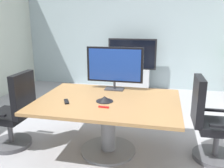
{
  "coord_description": "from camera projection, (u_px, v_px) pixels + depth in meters",
  "views": [
    {
      "loc": [
        0.72,
        -3.1,
        1.78
      ],
      "look_at": [
        0.03,
        0.06,
        0.9
      ],
      "focal_mm": 38.49,
      "sensor_mm": 36.0,
      "label": 1
    }
  ],
  "objects": [
    {
      "name": "office_chair_right",
      "position": [
        210.0,
        126.0,
        3.06
      ],
      "size": [
        0.6,
        0.58,
        1.09
      ],
      "rotation": [
        0.0,
        0.0,
        1.59
      ],
      "color": "#4C4C51",
      "rests_on": "ground"
    },
    {
      "name": "whiteboard_marker",
      "position": [
        104.0,
        107.0,
        2.87
      ],
      "size": [
        0.13,
        0.03,
        0.02
      ],
      "primitive_type": "cube",
      "rotation": [
        0.0,
        0.0,
        -0.08
      ],
      "color": "red",
      "rests_on": "conference_table"
    },
    {
      "name": "tv_monitor",
      "position": [
        115.0,
        66.0,
        3.53
      ],
      "size": [
        0.84,
        0.18,
        0.64
      ],
      "color": "#333338",
      "rests_on": "conference_table"
    },
    {
      "name": "office_chair_left",
      "position": [
        15.0,
        117.0,
        3.36
      ],
      "size": [
        0.6,
        0.58,
        1.09
      ],
      "rotation": [
        0.0,
        0.0,
        -1.6
      ],
      "color": "#4C4C51",
      "rests_on": "ground"
    },
    {
      "name": "conference_table",
      "position": [
        108.0,
        112.0,
        3.2
      ],
      "size": [
        1.86,
        1.35,
        0.75
      ],
      "color": "olive",
      "rests_on": "ground"
    },
    {
      "name": "ground_plane",
      "position": [
        109.0,
        144.0,
        3.53
      ],
      "size": [
        7.45,
        7.45,
        0.0
      ],
      "primitive_type": "plane",
      "color": "#99999E"
    },
    {
      "name": "conference_phone",
      "position": [
        105.0,
        99.0,
        3.09
      ],
      "size": [
        0.22,
        0.22,
        0.07
      ],
      "color": "black",
      "rests_on": "conference_table"
    },
    {
      "name": "wall_display_unit",
      "position": [
        132.0,
        73.0,
        6.14
      ],
      "size": [
        1.2,
        0.36,
        1.31
      ],
      "color": "#B7BABC",
      "rests_on": "ground"
    },
    {
      "name": "wall_back_glass_partition",
      "position": [
        137.0,
        33.0,
        6.2
      ],
      "size": [
        6.08,
        0.1,
        2.87
      ],
      "primitive_type": "cube",
      "color": "#9EB2B7",
      "rests_on": "ground"
    },
    {
      "name": "remote_control",
      "position": [
        66.0,
        102.0,
        3.06
      ],
      "size": [
        0.12,
        0.17,
        0.02
      ],
      "primitive_type": "cube",
      "rotation": [
        0.0,
        0.0,
        0.48
      ],
      "color": "black",
      "rests_on": "conference_table"
    }
  ]
}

